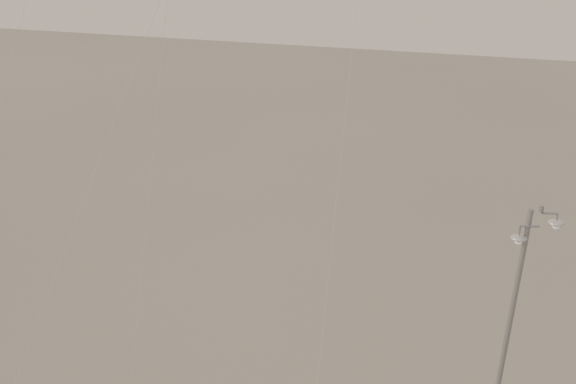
% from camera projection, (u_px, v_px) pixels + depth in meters
% --- Properties ---
extents(street_lamp, '(1.75, 0.79, 9.78)m').
position_uv_depth(street_lamp, '(511.00, 332.00, 26.53)').
color(street_lamp, gray).
rests_on(street_lamp, ground).
extents(kite_3, '(6.88, 5.36, 18.42)m').
position_uv_depth(kite_3, '(119.00, 111.00, 21.59)').
color(kite_3, maroon).
rests_on(kite_3, ground).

